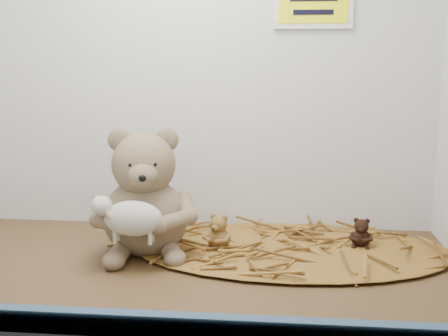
# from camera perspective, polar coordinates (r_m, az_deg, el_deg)

# --- Properties ---
(alcove_shell) EXTENTS (1.20, 0.60, 0.90)m
(alcove_shell) POSITION_cam_1_polar(r_m,az_deg,el_deg) (1.17, -5.63, 12.74)
(alcove_shell) COLOR #3F2616
(alcove_shell) RESTS_ON ground
(front_rail) EXTENTS (1.19, 0.02, 0.04)m
(front_rail) POSITION_cam_1_polar(r_m,az_deg,el_deg) (0.90, -10.00, -15.25)
(front_rail) COLOR #38526B
(front_rail) RESTS_ON shelf_floor
(straw_bed) EXTENTS (0.69, 0.40, 0.01)m
(straw_bed) POSITION_cam_1_polar(r_m,az_deg,el_deg) (1.24, 6.73, -8.15)
(straw_bed) COLOR brown
(straw_bed) RESTS_ON shelf_floor
(main_teddy) EXTENTS (0.26, 0.27, 0.27)m
(main_teddy) POSITION_cam_1_polar(r_m,az_deg,el_deg) (1.21, -8.08, -2.37)
(main_teddy) COLOR #886B53
(main_teddy) RESTS_ON shelf_floor
(toy_lamb) EXTENTS (0.15, 0.09, 0.10)m
(toy_lamb) POSITION_cam_1_polar(r_m,az_deg,el_deg) (1.12, -9.22, -5.08)
(toy_lamb) COLOR beige
(toy_lamb) RESTS_ON main_teddy
(mini_teddy_tan) EXTENTS (0.08, 0.08, 0.08)m
(mini_teddy_tan) POSITION_cam_1_polar(r_m,az_deg,el_deg) (1.22, -0.52, -6.33)
(mini_teddy_tan) COLOR brown
(mini_teddy_tan) RESTS_ON straw_bed
(mini_teddy_brown) EXTENTS (0.06, 0.06, 0.06)m
(mini_teddy_brown) POSITION_cam_1_polar(r_m,az_deg,el_deg) (1.27, 13.77, -6.23)
(mini_teddy_brown) COLOR black
(mini_teddy_brown) RESTS_ON straw_bed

